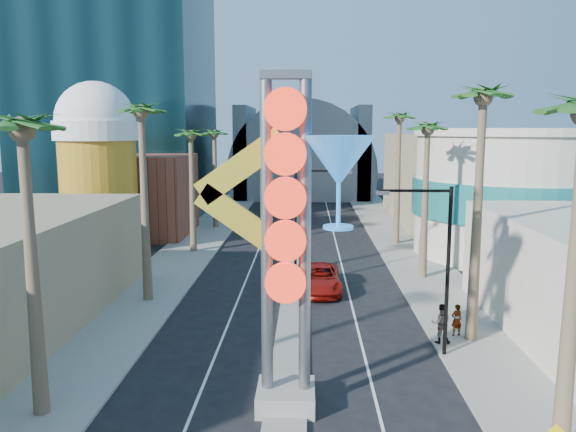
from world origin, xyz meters
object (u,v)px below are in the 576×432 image
object	(u,v)px
neon_sign	(308,219)
pedestrian_a	(456,320)
red_pickup	(319,278)
pedestrian_b	(441,323)

from	to	relation	value
neon_sign	pedestrian_a	world-z (taller)	neon_sign
red_pickup	pedestrian_a	xyz separation A→B (m)	(6.81, -8.21, 0.12)
red_pickup	pedestrian_a	world-z (taller)	pedestrian_a
neon_sign	pedestrian_a	distance (m)	12.36
pedestrian_a	pedestrian_b	xyz separation A→B (m)	(-1.02, -1.01, 0.16)
pedestrian_a	pedestrian_b	size ratio (longest dim) A/B	0.84
neon_sign	pedestrian_b	world-z (taller)	neon_sign
pedestrian_b	red_pickup	bearing A→B (deg)	-52.87
neon_sign	red_pickup	xyz separation A→B (m)	(0.73, 15.67, -6.45)
neon_sign	red_pickup	distance (m)	16.96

